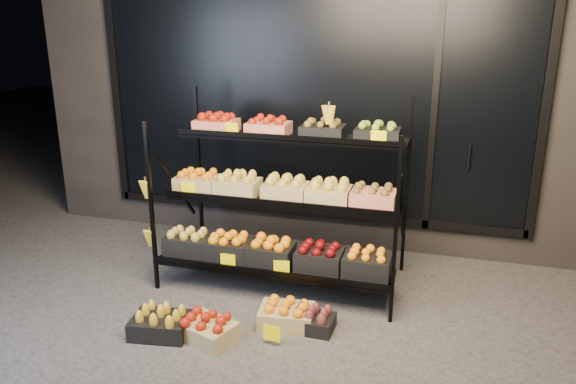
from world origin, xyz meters
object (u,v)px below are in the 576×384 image
(display_rack, at_px, (280,200))
(floor_crate_midright, at_px, (287,314))
(floor_crate_left, at_px, (207,328))
(floor_crate_midleft, at_px, (161,323))

(display_rack, height_order, floor_crate_midright, display_rack)
(display_rack, relative_size, floor_crate_midright, 4.84)
(display_rack, distance_m, floor_crate_midright, 1.01)
(display_rack, bearing_deg, floor_crate_left, -103.66)
(floor_crate_midleft, bearing_deg, floor_crate_left, -2.30)
(display_rack, distance_m, floor_crate_midleft, 1.43)
(display_rack, xyz_separation_m, floor_crate_midright, (0.26, -0.69, -0.69))
(floor_crate_left, distance_m, floor_crate_midleft, 0.37)
(floor_crate_midright, bearing_deg, floor_crate_midleft, -162.76)
(floor_crate_left, xyz_separation_m, floor_crate_midleft, (-0.37, -0.04, 0.00))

